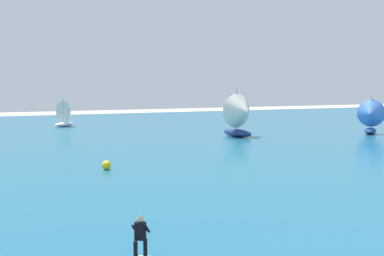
% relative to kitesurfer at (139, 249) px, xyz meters
% --- Properties ---
extents(ocean, '(160.00, 90.00, 0.10)m').
position_rel_kitesurfer_xyz_m(ocean, '(4.00, 34.54, -0.65)').
color(ocean, '#1E607F').
rests_on(ocean, ground).
extents(kitesurfer, '(1.50, 1.96, 1.67)m').
position_rel_kitesurfer_xyz_m(kitesurfer, '(0.00, 0.00, 0.00)').
color(kitesurfer, white).
rests_on(kitesurfer, ocean).
extents(sailboat_mid_right, '(4.14, 4.78, 5.43)m').
position_rel_kitesurfer_xyz_m(sailboat_mid_right, '(21.72, 32.09, 1.88)').
color(sailboat_mid_right, navy).
rests_on(sailboat_mid_right, ocean).
extents(sailboat_far_left, '(4.09, 4.00, 4.59)m').
position_rel_kitesurfer_xyz_m(sailboat_far_left, '(37.37, 28.84, 1.50)').
color(sailboat_far_left, navy).
rests_on(sailboat_far_left, ocean).
extents(sailboat_outermost, '(3.65, 3.43, 4.06)m').
position_rel_kitesurfer_xyz_m(sailboat_outermost, '(5.90, 53.75, 1.25)').
color(sailboat_outermost, white).
rests_on(sailboat_outermost, ocean).
extents(marker_buoy, '(0.65, 0.65, 0.65)m').
position_rel_kitesurfer_xyz_m(marker_buoy, '(3.14, 18.02, -0.28)').
color(marker_buoy, yellow).
rests_on(marker_buoy, ocean).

